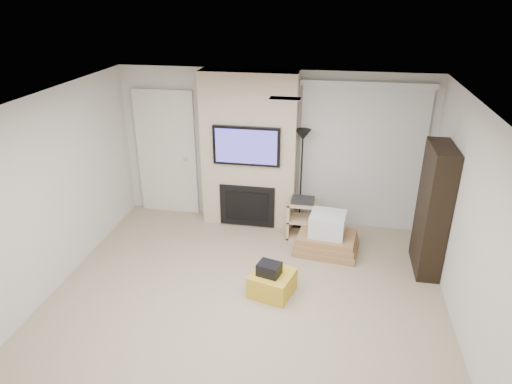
% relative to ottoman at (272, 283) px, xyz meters
% --- Properties ---
extents(floor, '(5.00, 5.50, 0.00)m').
position_rel_ottoman_xyz_m(floor, '(-0.32, -0.61, -0.15)').
color(floor, tan).
rests_on(floor, ground).
extents(ceiling, '(5.00, 5.50, 0.00)m').
position_rel_ottoman_xyz_m(ceiling, '(-0.32, -0.61, 2.35)').
color(ceiling, white).
rests_on(ceiling, wall_back).
extents(wall_back, '(5.00, 0.00, 2.50)m').
position_rel_ottoman_xyz_m(wall_back, '(-0.32, 2.14, 1.10)').
color(wall_back, silver).
rests_on(wall_back, ground).
extents(wall_left, '(0.00, 5.50, 2.50)m').
position_rel_ottoman_xyz_m(wall_left, '(-2.82, -0.61, 1.10)').
color(wall_left, silver).
rests_on(wall_left, ground).
extents(wall_right, '(0.00, 5.50, 2.50)m').
position_rel_ottoman_xyz_m(wall_right, '(2.18, -0.61, 1.10)').
color(wall_right, silver).
rests_on(wall_right, ground).
extents(hvac_vent, '(0.35, 0.18, 0.01)m').
position_rel_ottoman_xyz_m(hvac_vent, '(0.08, 0.19, 2.35)').
color(hvac_vent, silver).
rests_on(hvac_vent, ceiling).
extents(ottoman, '(0.61, 0.61, 0.30)m').
position_rel_ottoman_xyz_m(ottoman, '(0.00, 0.00, 0.00)').
color(ottoman, gold).
rests_on(ottoman, floor).
extents(black_bag, '(0.33, 0.29, 0.16)m').
position_rel_ottoman_xyz_m(black_bag, '(-0.04, -0.03, 0.23)').
color(black_bag, black).
rests_on(black_bag, ottoman).
extents(fireplace_wall, '(1.50, 0.47, 2.50)m').
position_rel_ottoman_xyz_m(fireplace_wall, '(-0.67, 1.93, 1.09)').
color(fireplace_wall, beige).
rests_on(fireplace_wall, floor).
extents(entry_door, '(1.02, 0.11, 2.14)m').
position_rel_ottoman_xyz_m(entry_door, '(-2.12, 2.10, 0.90)').
color(entry_door, silver).
rests_on(entry_door, floor).
extents(vertical_blinds, '(1.98, 0.10, 2.37)m').
position_rel_ottoman_xyz_m(vertical_blinds, '(1.08, 2.09, 1.12)').
color(vertical_blinds, silver).
rests_on(vertical_blinds, floor).
extents(floor_lamp, '(0.25, 0.25, 1.67)m').
position_rel_ottoman_xyz_m(floor_lamp, '(0.18, 1.84, 1.16)').
color(floor_lamp, black).
rests_on(floor_lamp, floor).
extents(av_stand, '(0.45, 0.38, 0.66)m').
position_rel_ottoman_xyz_m(av_stand, '(0.24, 1.56, 0.20)').
color(av_stand, '#D7B386').
rests_on(av_stand, floor).
extents(box_stack, '(0.98, 0.79, 0.61)m').
position_rel_ottoman_xyz_m(box_stack, '(0.65, 1.18, 0.08)').
color(box_stack, '#A2764A').
rests_on(box_stack, floor).
extents(bookshelf, '(0.30, 0.80, 1.80)m').
position_rel_ottoman_xyz_m(bookshelf, '(2.02, 0.97, 0.75)').
color(bookshelf, black).
rests_on(bookshelf, floor).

